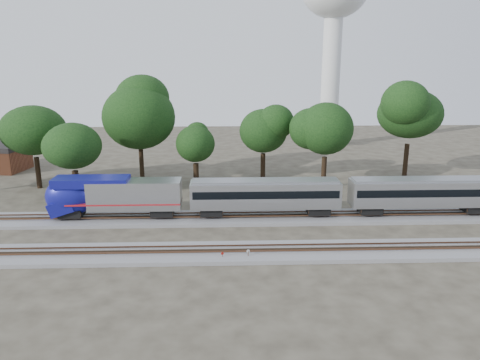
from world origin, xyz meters
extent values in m
plane|color=#383328|center=(0.00, 0.00, 0.00)|extent=(160.00, 160.00, 0.00)
cube|color=slate|center=(0.00, 6.00, 0.20)|extent=(160.00, 5.00, 0.40)
cube|color=brown|center=(0.00, 5.28, 0.66)|extent=(160.00, 0.08, 0.15)
cube|color=brown|center=(0.00, 6.72, 0.66)|extent=(160.00, 0.08, 0.15)
cube|color=slate|center=(0.00, -4.00, 0.20)|extent=(160.00, 5.00, 0.40)
cube|color=brown|center=(0.00, -4.72, 0.66)|extent=(160.00, 0.08, 0.15)
cube|color=brown|center=(0.00, -3.28, 0.66)|extent=(160.00, 0.08, 0.15)
cube|color=#ACAEB3|center=(-6.51, 6.00, 3.30)|extent=(10.68, 3.02, 3.33)
ellipsoid|color=navy|center=(-14.17, 6.00, 3.05)|extent=(5.44, 3.14, 4.64)
cube|color=navy|center=(-11.45, 6.00, 4.86)|extent=(8.57, 2.96, 1.01)
cube|color=black|center=(-13.67, 6.00, 4.06)|extent=(0.45, 2.32, 1.32)
cube|color=maroon|center=(-7.72, 6.00, 2.44)|extent=(13.10, 3.06, 0.18)
cube|color=black|center=(-14.02, 6.00, 1.18)|extent=(2.62, 2.22, 0.91)
cube|color=black|center=(-3.44, 6.00, 1.18)|extent=(2.62, 2.22, 0.91)
cube|color=#ACAEB3|center=(8.70, 6.00, 3.15)|extent=(17.54, 3.02, 3.02)
cube|color=black|center=(8.70, 6.00, 3.45)|extent=(16.93, 3.07, 0.91)
cube|color=gray|center=(8.70, 6.00, 4.71)|extent=(17.13, 2.42, 0.35)
cube|color=black|center=(2.35, 6.00, 1.18)|extent=(2.62, 2.22, 0.91)
cube|color=black|center=(15.05, 6.00, 1.18)|extent=(2.62, 2.22, 0.91)
cube|color=#ACAEB3|center=(27.64, 6.00, 3.15)|extent=(17.54, 3.02, 3.02)
cube|color=black|center=(27.64, 6.00, 3.45)|extent=(16.93, 3.07, 0.91)
cube|color=gray|center=(27.64, 6.00, 4.71)|extent=(17.13, 2.42, 0.35)
cube|color=black|center=(21.29, 6.00, 1.18)|extent=(2.62, 2.22, 0.91)
cube|color=black|center=(33.99, 6.00, 1.18)|extent=(2.62, 2.22, 0.91)
cylinder|color=#512D19|center=(3.65, -5.37, 0.39)|extent=(0.05, 0.05, 0.77)
cylinder|color=#A80F0C|center=(3.65, -5.37, 0.73)|extent=(0.27, 0.10, 0.27)
cylinder|color=#512D19|center=(6.12, -5.21, 0.45)|extent=(0.06, 0.06, 0.91)
cylinder|color=silver|center=(6.12, -5.21, 0.86)|extent=(0.31, 0.15, 0.32)
cube|color=#512D19|center=(6.19, -5.85, 0.15)|extent=(0.56, 0.42, 0.30)
cylinder|color=silver|center=(26.01, 51.21, 13.20)|extent=(3.77, 3.77, 26.40)
cone|color=silver|center=(26.01, 51.21, 1.89)|extent=(6.03, 6.03, 3.77)
cylinder|color=black|center=(-23.31, 20.63, 2.30)|extent=(0.70, 0.70, 4.61)
ellipsoid|color=black|center=(-23.31, 20.63, 8.55)|extent=(8.68, 8.68, 7.38)
cylinder|color=black|center=(-16.11, 14.95, 1.98)|extent=(0.70, 0.70, 3.96)
ellipsoid|color=black|center=(-16.11, 14.95, 7.35)|extent=(7.46, 7.46, 6.35)
cylinder|color=black|center=(-8.78, 23.82, 2.69)|extent=(0.70, 0.70, 5.37)
ellipsoid|color=black|center=(-8.78, 23.82, 9.98)|extent=(10.13, 10.13, 8.61)
cylinder|color=black|center=(-0.28, 20.81, 1.73)|extent=(0.70, 0.70, 3.46)
ellipsoid|color=black|center=(-0.28, 20.81, 6.42)|extent=(6.52, 6.52, 5.54)
cylinder|color=black|center=(9.95, 24.34, 2.07)|extent=(0.70, 0.70, 4.14)
ellipsoid|color=black|center=(9.95, 24.34, 7.68)|extent=(7.80, 7.80, 6.63)
cylinder|color=black|center=(18.30, 18.55, 2.39)|extent=(0.70, 0.70, 4.79)
ellipsoid|color=black|center=(18.30, 18.55, 8.89)|extent=(9.03, 9.03, 7.67)
cylinder|color=black|center=(32.53, 24.40, 2.74)|extent=(0.70, 0.70, 5.49)
ellipsoid|color=black|center=(32.53, 24.40, 10.19)|extent=(10.34, 10.34, 8.79)
camera|label=1|loc=(3.90, -46.51, 19.16)|focal=35.00mm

